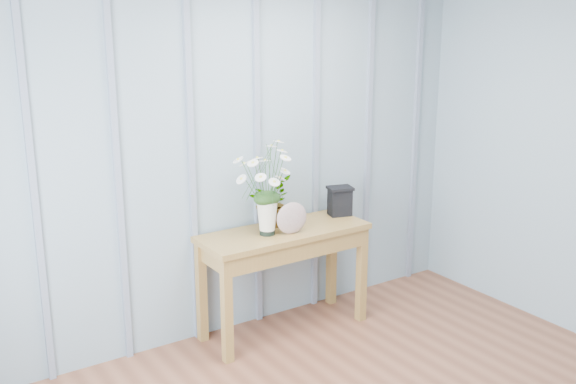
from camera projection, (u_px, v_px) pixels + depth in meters
room_shell at (352, 57)px, 3.27m from camera, size 4.00×4.50×2.50m
sideboard at (284, 245)px, 4.66m from camera, size 1.20×0.45×0.75m
daisy_vase at (267, 175)px, 4.42m from camera, size 0.46×0.35×0.65m
spider_plant at (270, 202)px, 4.68m from camera, size 0.41×0.41×0.34m
felt_disc_vessel at (292, 218)px, 4.52m from camera, size 0.23×0.10×0.22m
carved_box at (340, 201)px, 4.93m from camera, size 0.21×0.18×0.21m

